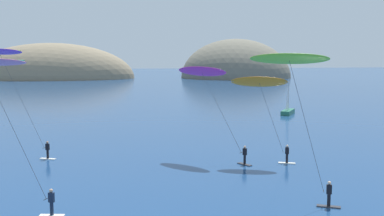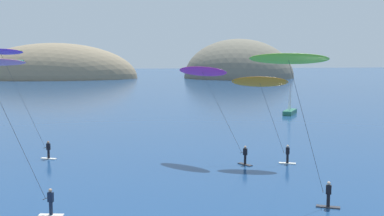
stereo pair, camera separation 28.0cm
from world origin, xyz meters
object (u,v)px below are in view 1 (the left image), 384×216
kitesurfer_lime (292,70)px  kitesurfer_purple (2,59)px  sailboat_near (288,110)px  kitesurfer_magenta (205,77)px  kitesurfer_orange (261,88)px

kitesurfer_lime → kitesurfer_purple: (-21.41, 18.75, 0.52)m
kitesurfer_purple → sailboat_near: bearing=34.2°
kitesurfer_lime → kitesurfer_magenta: size_ratio=1.14×
kitesurfer_magenta → sailboat_near: bearing=56.9°
kitesurfer_lime → sailboat_near: bearing=69.2°
sailboat_near → kitesurfer_magenta: kitesurfer_magenta is taller
sailboat_near → kitesurfer_orange: (-15.19, -32.88, 6.16)m
sailboat_near → kitesurfer_magenta: 36.93m
kitesurfer_purple → kitesurfer_lime: bearing=-41.2°
kitesurfer_orange → kitesurfer_lime: size_ratio=0.79×
sailboat_near → kitesurfer_lime: (-17.00, -44.87, 8.15)m
kitesurfer_orange → kitesurfer_magenta: (-4.64, 2.51, 0.81)m
kitesurfer_orange → kitesurfer_purple: kitesurfer_purple is taller
kitesurfer_magenta → kitesurfer_purple: kitesurfer_purple is taller
kitesurfer_orange → kitesurfer_magenta: kitesurfer_magenta is taller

